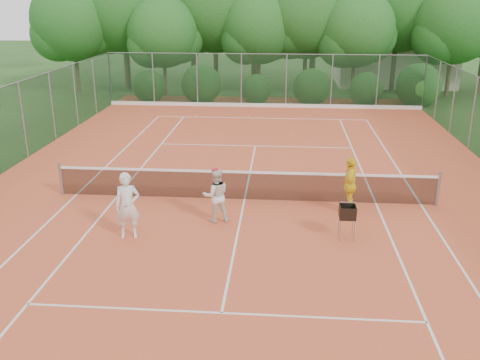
% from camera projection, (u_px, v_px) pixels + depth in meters
% --- Properties ---
extents(ground, '(120.00, 120.00, 0.00)m').
position_uv_depth(ground, '(244.00, 200.00, 16.95)').
color(ground, '#254A1A').
rests_on(ground, ground).
extents(clay_court, '(18.00, 36.00, 0.02)m').
position_uv_depth(clay_court, '(244.00, 200.00, 16.94)').
color(clay_court, '#D85931').
rests_on(clay_court, ground).
extents(club_building, '(8.00, 5.00, 3.00)m').
position_uv_depth(club_building, '(394.00, 63.00, 38.36)').
color(club_building, beige).
rests_on(club_building, ground).
extents(tennis_net, '(11.97, 0.10, 1.10)m').
position_uv_depth(tennis_net, '(244.00, 185.00, 16.77)').
color(tennis_net, gray).
rests_on(tennis_net, clay_court).
extents(player_white, '(0.73, 0.56, 1.80)m').
position_uv_depth(player_white, '(127.00, 206.00, 14.07)').
color(player_white, silver).
rests_on(player_white, clay_court).
extents(player_center_grp, '(0.90, 0.78, 1.59)m').
position_uv_depth(player_center_grp, '(216.00, 195.00, 15.11)').
color(player_center_grp, silver).
rests_on(player_center_grp, clay_court).
extents(player_yellow, '(0.60, 1.06, 1.70)m').
position_uv_depth(player_yellow, '(350.00, 185.00, 15.71)').
color(player_yellow, yellow).
rests_on(player_yellow, clay_court).
extents(ball_hopper, '(0.41, 0.41, 0.94)m').
position_uv_depth(ball_hopper, '(348.00, 213.00, 14.01)').
color(ball_hopper, gray).
rests_on(ball_hopper, clay_court).
extents(stray_ball_a, '(0.07, 0.07, 0.07)m').
position_uv_depth(stray_ball_a, '(196.00, 115.00, 28.69)').
color(stray_ball_a, '#C9D631').
rests_on(stray_ball_a, clay_court).
extents(stray_ball_b, '(0.07, 0.07, 0.07)m').
position_uv_depth(stray_ball_b, '(249.00, 116.00, 28.53)').
color(stray_ball_b, '#D4E836').
rests_on(stray_ball_b, clay_court).
extents(stray_ball_c, '(0.07, 0.07, 0.07)m').
position_uv_depth(stray_ball_c, '(292.00, 134.00, 24.81)').
color(stray_ball_c, '#B1CE2F').
rests_on(stray_ball_c, clay_court).
extents(court_markings, '(11.03, 23.83, 0.01)m').
position_uv_depth(court_markings, '(244.00, 200.00, 16.94)').
color(court_markings, white).
rests_on(court_markings, clay_court).
extents(fence_back, '(18.07, 0.07, 3.00)m').
position_uv_depth(fence_back, '(264.00, 81.00, 30.57)').
color(fence_back, '#19381E').
rests_on(fence_back, clay_court).
extents(tropical_treeline, '(32.10, 8.49, 15.03)m').
position_uv_depth(tropical_treeline, '(290.00, 12.00, 34.20)').
color(tropical_treeline, brown).
rests_on(tropical_treeline, ground).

